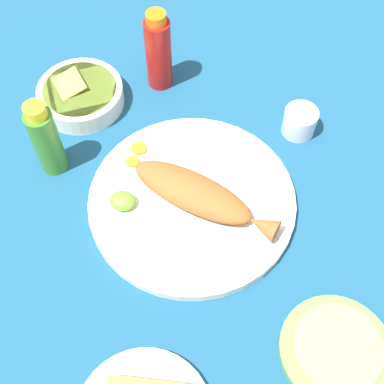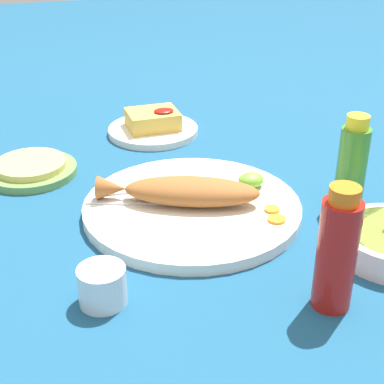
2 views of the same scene
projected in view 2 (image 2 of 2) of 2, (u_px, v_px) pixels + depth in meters
ground_plane at (192, 213)px, 0.94m from camera, size 4.00×4.00×0.00m
main_plate at (192, 208)px, 0.94m from camera, size 0.35×0.35×0.02m
fried_fish at (184, 191)px, 0.92m from camera, size 0.26×0.15×0.04m
fork_near at (136, 202)px, 0.93m from camera, size 0.18×0.08×0.00m
fork_far at (145, 189)px, 0.97m from camera, size 0.19×0.03×0.00m
carrot_slice_near at (272, 209)px, 0.91m from camera, size 0.02×0.02×0.00m
carrot_slice_mid at (277, 219)px, 0.88m from camera, size 0.03×0.03×0.00m
lime_wedge_main at (251, 180)px, 0.98m from camera, size 0.04×0.04×0.02m
hot_sauce_bottle_red at (337, 252)px, 0.70m from camera, size 0.05×0.05×0.17m
hot_sauce_bottle_green at (352, 164)px, 0.93m from camera, size 0.05×0.05×0.16m
salt_cup at (102, 288)px, 0.73m from camera, size 0.06×0.06×0.05m
side_plate_fries at (153, 131)px, 1.23m from camera, size 0.19×0.19×0.01m
fries_pile at (153, 119)px, 1.22m from camera, size 0.10×0.08×0.04m
tortilla_plate at (31, 171)px, 1.06m from camera, size 0.16×0.16×0.01m
tortilla_stack at (30, 164)px, 1.06m from camera, size 0.13×0.13×0.01m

